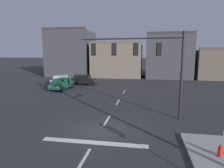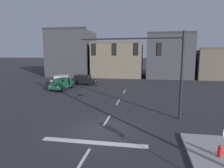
{
  "view_description": "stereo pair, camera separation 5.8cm",
  "coord_description": "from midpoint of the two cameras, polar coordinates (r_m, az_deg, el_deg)",
  "views": [
    {
      "loc": [
        2.97,
        -12.78,
        5.24
      ],
      "look_at": [
        0.18,
        3.27,
        2.71
      ],
      "focal_mm": 31.97,
      "sensor_mm": 36.0,
      "label": 1
    },
    {
      "loc": [
        3.02,
        -12.77,
        5.24
      ],
      "look_at": [
        0.18,
        3.27,
        2.71
      ],
      "focal_mm": 31.97,
      "sensor_mm": 36.0,
      "label": 2
    }
  ],
  "objects": [
    {
      "name": "ground_plane",
      "position": [
        14.13,
        -3.18,
        -12.96
      ],
      "size": [
        400.0,
        400.0,
        0.0
      ],
      "primitive_type": "plane",
      "color": "#2B2B30"
    },
    {
      "name": "car_lot_farside",
      "position": [
        34.13,
        -14.51,
        1.17
      ],
      "size": [
        2.09,
        4.53,
        1.61
      ],
      "color": "#9EA0A5",
      "rests_on": "ground"
    },
    {
      "name": "stop_bar_paint",
      "position": [
        12.35,
        -5.36,
        -16.31
      ],
      "size": [
        6.4,
        0.5,
        0.01
      ],
      "primitive_type": "cube",
      "color": "silver",
      "rests_on": "ground"
    },
    {
      "name": "lane_centreline",
      "position": [
        15.96,
        -1.54,
        -10.33
      ],
      "size": [
        0.16,
        26.4,
        0.01
      ],
      "color": "silver",
      "rests_on": "ground"
    },
    {
      "name": "car_lot_middle",
      "position": [
        33.64,
        -8.32,
        1.25
      ],
      "size": [
        4.52,
        2.08,
        1.61
      ],
      "color": "black",
      "rests_on": "ground"
    },
    {
      "name": "fire_hydrant",
      "position": [
        11.76,
        28.39,
        -17.0
      ],
      "size": [
        0.4,
        0.3,
        0.75
      ],
      "color": "red",
      "rests_on": "ground"
    },
    {
      "name": "building_row",
      "position": [
        45.11,
        6.42,
        7.39
      ],
      "size": [
        42.07,
        10.07,
        10.6
      ],
      "color": "#38383D",
      "rests_on": "ground"
    },
    {
      "name": "signal_mast_near_side",
      "position": [
        16.42,
        9.15,
        7.74
      ],
      "size": [
        8.44,
        0.97,
        6.94
      ],
      "color": "black",
      "rests_on": "ground"
    },
    {
      "name": "car_lot_nearside",
      "position": [
        29.72,
        -14.17,
        0.08
      ],
      "size": [
        2.29,
        4.59,
        1.61
      ],
      "color": "#143D28",
      "rests_on": "ground"
    }
  ]
}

